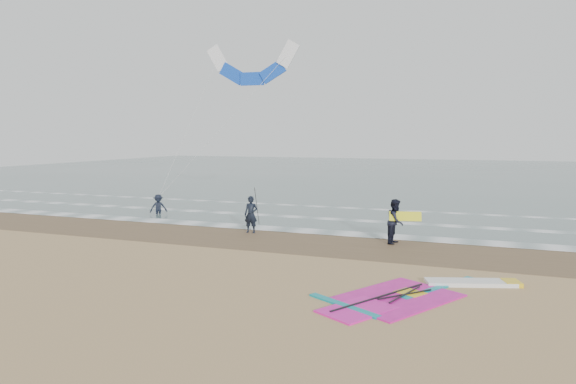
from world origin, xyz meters
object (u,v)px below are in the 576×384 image
at_px(windsurf_rig, 419,294).
at_px(person_walking, 396,221).
at_px(surf_kite, 252,68).
at_px(person_standing, 251,214).
at_px(person_wading, 158,201).

bearing_deg(windsurf_rig, person_walking, 104.10).
bearing_deg(person_walking, surf_kite, 61.21).
bearing_deg(windsurf_rig, person_standing, 140.48).
relative_size(windsurf_rig, surf_kite, 0.63).
height_order(windsurf_rig, person_walking, person_walking).
height_order(person_wading, surf_kite, surf_kite).
height_order(windsurf_rig, person_wading, person_wading).
distance_m(windsurf_rig, person_wading, 18.62).
height_order(windsurf_rig, surf_kite, surf_kite).
distance_m(person_walking, surf_kite, 14.32).
height_order(person_standing, person_wading, person_standing).
bearing_deg(person_standing, windsurf_rig, -44.55).
bearing_deg(surf_kite, person_standing, -66.18).
relative_size(person_standing, person_wading, 1.14).
bearing_deg(windsurf_rig, surf_kite, 129.33).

